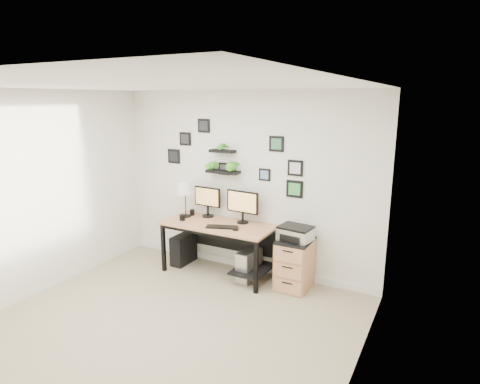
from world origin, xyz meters
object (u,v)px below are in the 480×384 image
Objects in this scene: monitor_left at (207,200)px; monitor_right at (242,204)px; mug at (182,217)px; printer at (295,233)px; desk at (221,232)px; file_cabinet at (294,264)px; table_lamp at (185,189)px; pc_tower_grey at (249,265)px; pc_tower_black at (184,249)px.

monitor_left is 0.90× the size of monitor_right.
mug is 0.20× the size of printer.
monitor_left is at bearing 150.39° from desk.
printer is (0.84, -0.11, -0.26)m from monitor_right.
file_cabinet is (0.84, -0.11, -0.69)m from monitor_right.
printer is (0.00, -0.00, 0.43)m from file_cabinet.
mug is 1.68m from printer.
desk is 0.62m from mug.
file_cabinet is at bearing -5.65° from monitor_left.
table_lamp is at bearing 175.24° from desk.
pc_tower_grey is (1.03, 0.12, -0.58)m from mug.
table_lamp reaches higher than pc_tower_grey.
mug is 1.19m from pc_tower_grey.
mug is 1.74m from file_cabinet.
file_cabinet is (1.80, 0.02, 0.11)m from pc_tower_black.
monitor_right reaches higher than mug.
desk is 2.98× the size of table_lamp.
monitor_right reaches higher than desk.
desk is 3.52× the size of monitor_left.
mug is (-0.83, -0.30, -0.23)m from monitor_right.
monitor_left reaches higher than pc_tower_grey.
pc_tower_black is at bearing -167.88° from table_lamp.
desk is 0.50m from monitor_right.
desk is 3.16× the size of monitor_right.
desk reaches higher than pc_tower_black.
table_lamp is 1.19× the size of pc_tower_grey.
printer reaches higher than pc_tower_black.
monitor_right is 5.56× the size of mug.
desk is 17.58× the size of mug.
pc_tower_grey is (1.10, -0.07, -0.96)m from table_lamp.
monitor_left is at bearing 24.65° from pc_tower_black.
mug is at bearing -123.72° from monitor_left.
monitor_right is at bearing -3.53° from monitor_left.
table_lamp is at bearing -179.87° from file_cabinet.
table_lamp is (-0.30, -0.15, 0.16)m from monitor_left.
table_lamp reaches higher than file_cabinet.
file_cabinet is at bearing 110.01° from printer.
file_cabinet is (0.64, 0.07, 0.12)m from pc_tower_grey.
desk is at bearing -29.61° from monitor_left.
file_cabinet is (1.09, 0.06, -0.29)m from desk.
monitor_left is 0.88m from pc_tower_black.
printer reaches higher than pc_tower_grey.
monitor_right reaches higher than monitor_left.
table_lamp is at bearing 110.46° from mug.
pc_tower_black is at bearing 125.56° from mug.
monitor_right is at bearing 172.83° from file_cabinet.
file_cabinet is (1.74, 0.00, -0.85)m from table_lamp.
table_lamp is 0.80× the size of file_cabinet.
monitor_left is 1.61m from file_cabinet.
file_cabinet is (1.67, 0.19, -0.46)m from mug.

